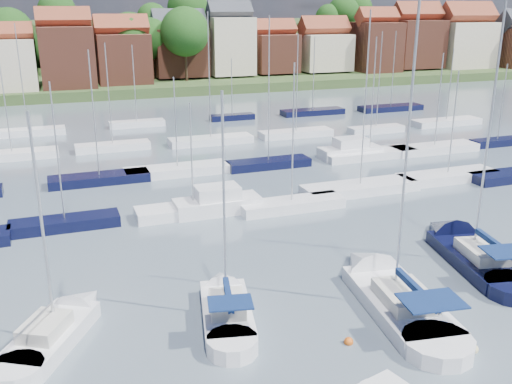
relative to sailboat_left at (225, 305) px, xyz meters
name	(u,v)px	position (x,y,z in m)	size (l,w,h in m)	color
ground	(213,151)	(9.36, 35.33, -0.36)	(260.00, 260.00, 0.00)	#4E5D6A
sailboat_left	(225,305)	(0.00, 0.00, 0.00)	(4.52, 9.95, 13.19)	white
sailboat_centre	(385,289)	(9.28, -1.36, -0.02)	(5.34, 13.65, 17.97)	white
sailboat_navy	(465,249)	(17.45, 1.75, -0.02)	(5.94, 13.27, 17.74)	black
sailboat_far	(61,328)	(-8.57, 0.71, -0.02)	(6.86, 9.39, 12.57)	white
buoy_c	(348,343)	(4.84, -5.13, -0.36)	(0.48, 0.48, 0.48)	#D85914
buoy_d	(473,351)	(10.22, -7.78, -0.36)	(0.51, 0.51, 0.51)	beige
buoy_e	(368,272)	(9.90, 1.51, -0.36)	(0.45, 0.45, 0.45)	#D85914
marina_field	(242,156)	(11.27, 30.48, 0.07)	(79.62, 41.41, 15.93)	white
far_shore_town	(123,52)	(11.59, 128.00, 4.24)	(212.46, 90.00, 22.27)	#3D4E27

